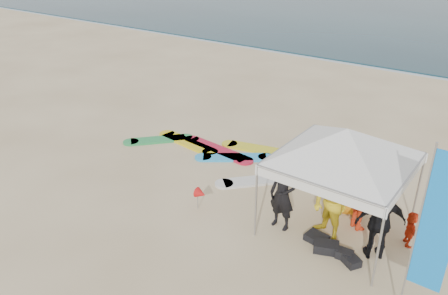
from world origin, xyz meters
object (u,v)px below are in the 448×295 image
Objects in this scene: person_black_b at (380,222)px; person_seated at (411,229)px; person_black_a at (283,195)px; feather_flag at (436,226)px; person_orange_b at (354,186)px; surfboard_spread at (219,153)px; canopy_tent at (348,129)px; marker_pennant at (201,194)px; person_yellow at (331,204)px; person_orange_a at (362,198)px.

person_black_b is 1.11m from person_seated.
feather_flag reaches higher than person_black_a.
person_orange_b is 0.26× the size of surfboard_spread.
person_black_a is 3.01m from person_seated.
person_seated reaches higher than surfboard_spread.
person_orange_b is 2.05m from canopy_tent.
feather_flag reaches higher than marker_pennant.
canopy_tent reaches higher than marker_pennant.
feather_flag reaches higher than surfboard_spread.
canopy_tent reaches higher than person_black_a.
feather_flag is at bearing -6.51° from person_yellow.
person_black_a reaches higher than person_orange_a.
canopy_tent is at bearing 112.88° from person_yellow.
marker_pennant is (-3.19, -2.23, -0.30)m from person_orange_b.
person_black_a is 1.15× the size of person_orange_b.
feather_flag is at bearing 169.92° from person_seated.
marker_pennant is at bearing -60.70° from surfboard_spread.
person_orange_a is 1.95× the size of person_seated.
canopy_tent is at bearing 23.26° from marker_pennant.
person_seated is at bearing 25.28° from person_black_a.
person_black_b reaches higher than person_seated.
person_orange_b is 4.96m from surfboard_spread.
person_yellow is at bearing 15.91° from marker_pennant.
person_seated is (1.18, 0.06, -0.41)m from person_orange_a.
person_black_a is 1.91m from person_orange_a.
person_black_a is at bearing -32.26° from surfboard_spread.
person_seated is 6.55m from surfboard_spread.
feather_flag is (2.35, -1.81, -0.55)m from canopy_tent.
person_black_b reaches higher than person_orange_b.
person_yellow reaches higher than person_orange_a.
person_orange_a is 1.25m from person_seated.
marker_pennant is (-3.60, -1.71, -0.36)m from person_orange_a.
feather_flag is 0.58× the size of surfboard_spread.
person_black_b is at bearing 9.41° from person_black_a.
person_orange_a is at bearing 131.26° from feather_flag.
person_black_a is at bearing 67.74° from person_orange_a.
person_orange_b is 3.77m from feather_flag.
person_black_b is 2.90× the size of marker_pennant.
person_orange_a is at bearing 64.62° from person_seated.
person_seated is at bearing -153.02° from person_black_b.
person_yellow is at bearing -34.61° from person_black_b.
person_black_a reaches higher than person_seated.
canopy_tent is (-1.63, -0.41, 2.22)m from person_seated.
person_black_b is 0.52× the size of feather_flag.
person_black_a is at bearing -146.29° from canopy_tent.
person_orange_b is 0.40× the size of canopy_tent.
person_orange_b is at bearing 130.73° from feather_flag.
person_orange_a is 0.27× the size of surfboard_spread.
person_black_a is 0.99× the size of person_black_b.
person_black_a is at bearing 162.90° from feather_flag.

